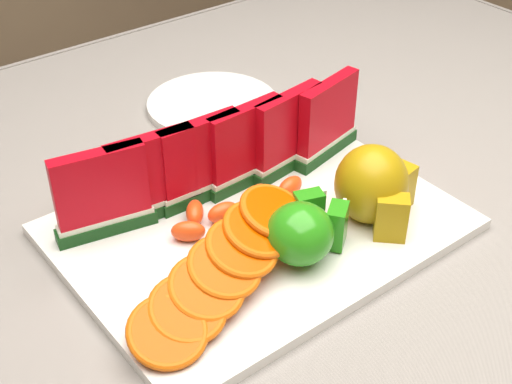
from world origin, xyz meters
The scene contains 10 objects.
table centered at (0.00, 0.00, 0.65)m, with size 1.40×0.90×0.75m.
tablecloth centered at (0.00, 0.00, 0.72)m, with size 1.53×1.03×0.20m.
platter centered at (0.03, -0.04, 0.76)m, with size 0.40×0.30×0.01m.
apple_cluster centered at (0.03, -0.11, 0.80)m, with size 0.10×0.08×0.06m.
pear_cluster centered at (0.13, -0.10, 0.81)m, with size 0.10×0.11×0.09m.
side_plate centered at (0.14, 0.22, 0.76)m, with size 0.22×0.22×0.01m.
watermelon_row centered at (0.03, 0.03, 0.82)m, with size 0.39×0.07×0.10m.
orange_fan_front centered at (-0.06, -0.10, 0.80)m, with size 0.25×0.14×0.06m.
orange_fan_back centered at (-0.01, 0.10, 0.79)m, with size 0.24×0.10×0.04m.
tangerine_segments centered at (0.02, -0.02, 0.78)m, with size 0.17×0.07×0.02m.
Camera 1 is at (-0.34, -0.50, 1.24)m, focal length 50.00 mm.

